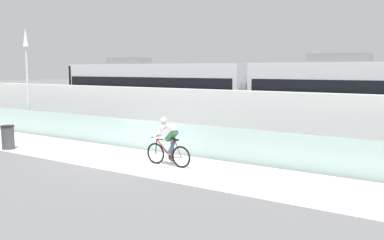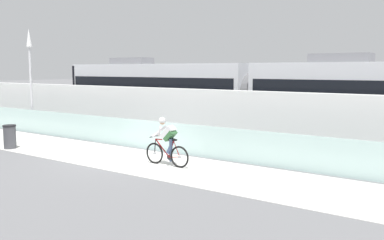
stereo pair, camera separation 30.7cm
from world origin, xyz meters
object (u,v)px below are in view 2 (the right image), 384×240
(tram, at_px, (255,97))
(lamp_post_antenna, at_px, (30,67))
(cyclist_on_bike, at_px, (167,142))
(trash_bin, at_px, (10,137))

(tram, distance_m, lamp_post_antenna, 11.39)
(tram, relative_size, lamp_post_antenna, 4.34)
(tram, relative_size, cyclist_on_bike, 12.75)
(tram, height_order, cyclist_on_bike, tram)
(lamp_post_antenna, bearing_deg, trash_bin, -44.61)
(tram, bearing_deg, trash_bin, -130.17)
(lamp_post_antenna, bearing_deg, cyclist_on_bike, -11.58)
(cyclist_on_bike, height_order, trash_bin, cyclist_on_bike)
(cyclist_on_bike, height_order, lamp_post_antenna, lamp_post_antenna)
(lamp_post_antenna, relative_size, trash_bin, 5.42)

